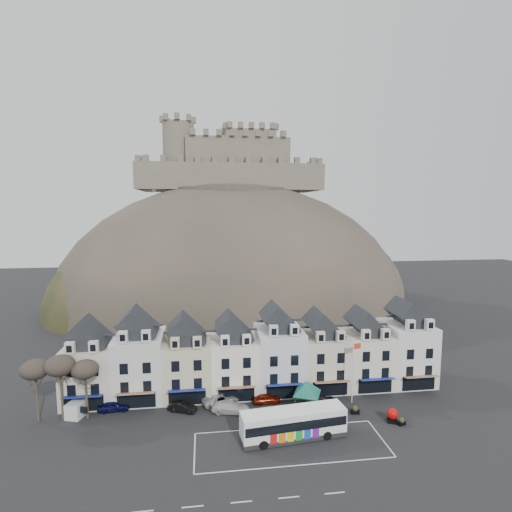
{
  "coord_description": "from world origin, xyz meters",
  "views": [
    {
      "loc": [
        -7.61,
        -40.98,
        27.29
      ],
      "look_at": [
        0.95,
        24.0,
        19.29
      ],
      "focal_mm": 28.0,
      "sensor_mm": 36.0,
      "label": 1
    }
  ],
  "objects_px": {
    "bus": "(293,422)",
    "red_buoy": "(392,415)",
    "flagpole": "(353,368)",
    "car_black": "(182,407)",
    "car_charcoal": "(324,402)",
    "car_white": "(231,407)",
    "bus_shelter": "(307,388)",
    "car_navy": "(114,406)",
    "white_van": "(81,406)",
    "car_silver": "(221,399)",
    "car_maroon": "(267,399)"
  },
  "relations": [
    {
      "from": "bus",
      "to": "car_white",
      "type": "distance_m",
      "value": 9.91
    },
    {
      "from": "white_van",
      "to": "car_maroon",
      "type": "height_order",
      "value": "white_van"
    },
    {
      "from": "car_navy",
      "to": "car_white",
      "type": "distance_m",
      "value": 15.8
    },
    {
      "from": "bus_shelter",
      "to": "car_maroon",
      "type": "height_order",
      "value": "bus_shelter"
    },
    {
      "from": "flagpole",
      "to": "car_navy",
      "type": "distance_m",
      "value": 33.16
    },
    {
      "from": "white_van",
      "to": "car_white",
      "type": "xyz_separation_m",
      "value": [
        19.82,
        -2.5,
        -0.26
      ]
    },
    {
      "from": "bus_shelter",
      "to": "car_black",
      "type": "distance_m",
      "value": 16.97
    },
    {
      "from": "car_black",
      "to": "car_charcoal",
      "type": "xyz_separation_m",
      "value": [
        19.31,
        -1.07,
        0.02
      ]
    },
    {
      "from": "flagpole",
      "to": "car_silver",
      "type": "bearing_deg",
      "value": 173.88
    },
    {
      "from": "bus_shelter",
      "to": "car_charcoal",
      "type": "height_order",
      "value": "bus_shelter"
    },
    {
      "from": "white_van",
      "to": "car_black",
      "type": "relative_size",
      "value": 1.24
    },
    {
      "from": "bus_shelter",
      "to": "car_white",
      "type": "bearing_deg",
      "value": -161.26
    },
    {
      "from": "car_navy",
      "to": "car_white",
      "type": "relative_size",
      "value": 0.8
    },
    {
      "from": "flagpole",
      "to": "red_buoy",
      "type": "bearing_deg",
      "value": -60.38
    },
    {
      "from": "car_maroon",
      "to": "car_charcoal",
      "type": "distance_m",
      "value": 7.93
    },
    {
      "from": "white_van",
      "to": "car_black",
      "type": "xyz_separation_m",
      "value": [
        13.42,
        -1.43,
        -0.38
      ]
    },
    {
      "from": "bus",
      "to": "car_maroon",
      "type": "xyz_separation_m",
      "value": [
        -1.79,
        8.79,
        -1.3
      ]
    },
    {
      "from": "bus",
      "to": "car_silver",
      "type": "xyz_separation_m",
      "value": [
        -8.19,
        9.41,
        -1.23
      ]
    },
    {
      "from": "flagpole",
      "to": "car_white",
      "type": "bearing_deg",
      "value": -178.26
    },
    {
      "from": "car_charcoal",
      "to": "car_white",
      "type": "bearing_deg",
      "value": 72.25
    },
    {
      "from": "bus",
      "to": "bus_shelter",
      "type": "bearing_deg",
      "value": 55.16
    },
    {
      "from": "bus",
      "to": "red_buoy",
      "type": "height_order",
      "value": "bus"
    },
    {
      "from": "car_white",
      "to": "car_maroon",
      "type": "bearing_deg",
      "value": -57.07
    },
    {
      "from": "white_van",
      "to": "car_silver",
      "type": "height_order",
      "value": "white_van"
    },
    {
      "from": "car_silver",
      "to": "car_black",
      "type": "bearing_deg",
      "value": 87.18
    },
    {
      "from": "car_navy",
      "to": "car_silver",
      "type": "xyz_separation_m",
      "value": [
        14.4,
        0.0,
        0.02
      ]
    },
    {
      "from": "car_navy",
      "to": "car_black",
      "type": "xyz_separation_m",
      "value": [
        9.2,
        -1.43,
        -0.07
      ]
    },
    {
      "from": "bus_shelter",
      "to": "car_navy",
      "type": "relative_size",
      "value": 1.48
    },
    {
      "from": "car_black",
      "to": "car_silver",
      "type": "distance_m",
      "value": 5.39
    },
    {
      "from": "white_van",
      "to": "bus_shelter",
      "type": "bearing_deg",
      "value": 10.54
    },
    {
      "from": "flagpole",
      "to": "car_maroon",
      "type": "height_order",
      "value": "flagpole"
    },
    {
      "from": "bus",
      "to": "car_black",
      "type": "xyz_separation_m",
      "value": [
        -13.39,
        7.99,
        -1.33
      ]
    },
    {
      "from": "white_van",
      "to": "car_white",
      "type": "relative_size",
      "value": 0.93
    },
    {
      "from": "red_buoy",
      "to": "flagpole",
      "type": "distance_m",
      "value": 7.62
    },
    {
      "from": "car_white",
      "to": "red_buoy",
      "type": "bearing_deg",
      "value": -90.8
    },
    {
      "from": "car_white",
      "to": "white_van",
      "type": "bearing_deg",
      "value": 95.92
    },
    {
      "from": "bus_shelter",
      "to": "car_navy",
      "type": "distance_m",
      "value": 26.19
    },
    {
      "from": "white_van",
      "to": "bus",
      "type": "bearing_deg",
      "value": -2.29
    },
    {
      "from": "red_buoy",
      "to": "car_navy",
      "type": "height_order",
      "value": "red_buoy"
    },
    {
      "from": "bus",
      "to": "car_black",
      "type": "bearing_deg",
      "value": 142.82
    },
    {
      "from": "red_buoy",
      "to": "car_white",
      "type": "relative_size",
      "value": 0.35
    },
    {
      "from": "red_buoy",
      "to": "car_black",
      "type": "bearing_deg",
      "value": 167.12
    },
    {
      "from": "car_white",
      "to": "car_charcoal",
      "type": "distance_m",
      "value": 12.91
    },
    {
      "from": "bus_shelter",
      "to": "car_white",
      "type": "relative_size",
      "value": 1.19
    },
    {
      "from": "bus",
      "to": "red_buoy",
      "type": "distance_m",
      "value": 13.56
    },
    {
      "from": "car_white",
      "to": "car_charcoal",
      "type": "height_order",
      "value": "car_white"
    },
    {
      "from": "bus",
      "to": "car_charcoal",
      "type": "bearing_deg",
      "value": 43.1
    },
    {
      "from": "flagpole",
      "to": "car_black",
      "type": "xyz_separation_m",
      "value": [
        -23.62,
        0.55,
        -4.4
      ]
    },
    {
      "from": "bus",
      "to": "flagpole",
      "type": "distance_m",
      "value": 13.01
    },
    {
      "from": "car_silver",
      "to": "car_maroon",
      "type": "xyz_separation_m",
      "value": [
        6.4,
        -0.63,
        -0.06
      ]
    }
  ]
}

